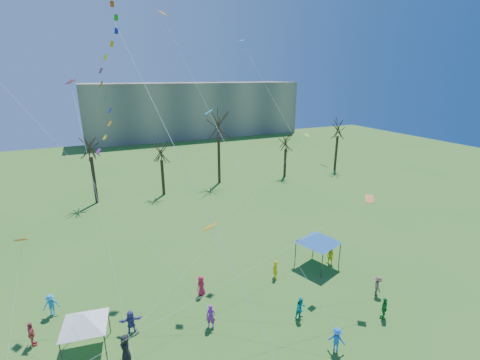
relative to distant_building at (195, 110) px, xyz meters
name	(u,v)px	position (x,y,z in m)	size (l,w,h in m)	color
distant_building	(195,110)	(0.00, 0.00, 0.00)	(60.00, 14.00, 15.00)	gray
bare_tree_row	(173,145)	(-17.79, -46.25, -0.35)	(69.72, 7.79, 11.96)	black
big_box_kite	(114,81)	(-27.44, -75.34, 9.24)	(4.10, 5.87, 21.88)	#CA3F0E
canopy_tent_white	(84,319)	(-30.68, -74.57, -5.08)	(3.76, 3.76, 2.85)	#3F3F44
canopy_tent_blue	(319,238)	(-10.95, -72.41, -4.67)	(4.23, 4.23, 3.35)	#3F3F44
festival_crowd	(208,324)	(-23.15, -76.51, -6.65)	(26.15, 13.11, 1.81)	#AF1538
small_kites_aloft	(202,140)	(-21.29, -70.79, 4.91)	(27.72, 19.41, 31.73)	#FF4B0D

